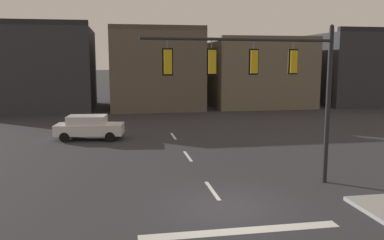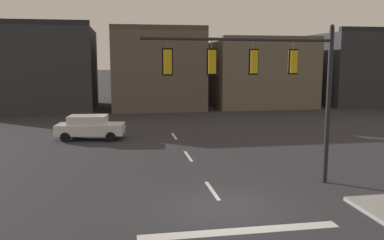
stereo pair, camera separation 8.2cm
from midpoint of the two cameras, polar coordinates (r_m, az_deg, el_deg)
The scene contains 6 objects.
ground_plane at distance 14.93m, azimuth 4.49°, elevation -12.25°, with size 400.00×400.00×0.00m, color #2B2B30.
stop_bar_paint at distance 13.15m, azimuth 6.77°, elevation -15.24°, with size 6.40×0.50×0.01m, color silver.
lane_centreline at distance 16.76m, azimuth 2.74°, elevation -9.87°, with size 0.16×26.40×0.01m.
signal_mast_near_side at distance 16.61m, azimuth 10.51°, elevation 6.35°, with size 8.03×0.82×6.72m.
car_lot_nearside at distance 27.78m, azimuth -14.39°, elevation -0.93°, with size 4.61×2.34×1.61m.
building_row at distance 47.87m, azimuth 8.31°, elevation 6.93°, with size 63.38×12.35×8.96m.
Camera 1 is at (-3.62, -13.49, 5.29)m, focal length 37.88 mm.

